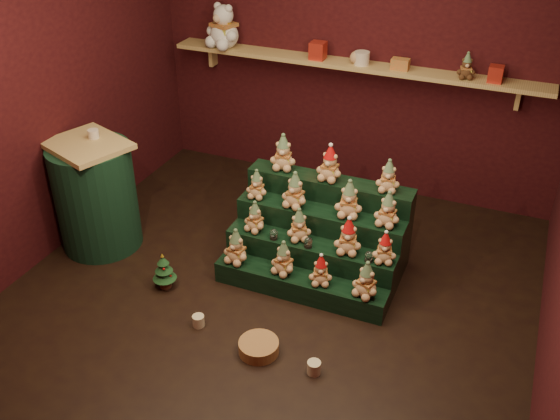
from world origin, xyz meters
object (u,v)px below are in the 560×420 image
at_px(riser_tier_front, 300,286).
at_px(wicker_basket, 259,347).
at_px(snow_globe_a, 274,234).
at_px(brown_bear, 467,66).
at_px(side_table, 96,195).
at_px(mug_right, 314,368).
at_px(white_bear, 224,20).
at_px(mini_christmas_tree, 164,271).
at_px(snow_globe_b, 308,242).
at_px(mug_left, 198,321).
at_px(snow_globe_c, 369,257).

distance_m(riser_tier_front, wicker_basket, 0.71).
bearing_deg(snow_globe_a, brown_bear, 55.77).
bearing_deg(riser_tier_front, side_table, 179.97).
height_order(snow_globe_a, brown_bear, brown_bear).
xyz_separation_m(riser_tier_front, wicker_basket, (-0.04, -0.71, -0.05)).
height_order(mug_right, brown_bear, brown_bear).
height_order(snow_globe_a, wicker_basket, snow_globe_a).
bearing_deg(wicker_basket, side_table, 159.08).
distance_m(wicker_basket, white_bear, 3.29).
relative_size(mini_christmas_tree, wicker_basket, 1.14).
bearing_deg(side_table, snow_globe_b, 24.95).
bearing_deg(mug_left, wicker_basket, -8.20).
distance_m(snow_globe_c, white_bear, 2.85).
relative_size(riser_tier_front, mug_right, 14.73).
xyz_separation_m(mini_christmas_tree, brown_bear, (1.86, 2.12, 1.27)).
relative_size(riser_tier_front, snow_globe_b, 15.65).
height_order(mini_christmas_tree, wicker_basket, mini_christmas_tree).
xyz_separation_m(snow_globe_c, wicker_basket, (-0.53, -0.87, -0.36)).
distance_m(side_table, brown_bear, 3.38).
distance_m(side_table, white_bear, 2.13).
relative_size(riser_tier_front, wicker_basket, 4.87).
relative_size(mini_christmas_tree, mug_left, 3.63).
xyz_separation_m(snow_globe_a, white_bear, (-1.23, 1.63, 1.18)).
relative_size(snow_globe_c, white_bear, 0.17).
height_order(wicker_basket, brown_bear, brown_bear).
height_order(riser_tier_front, side_table, side_table).
xyz_separation_m(snow_globe_b, mug_right, (0.39, -0.90, -0.36)).
relative_size(riser_tier_front, snow_globe_a, 15.82).
bearing_deg(snow_globe_c, white_bear, 141.04).
relative_size(snow_globe_b, wicker_basket, 0.31).
bearing_deg(wicker_basket, mug_left, 171.80).
xyz_separation_m(wicker_basket, brown_bear, (0.85, 2.50, 1.39)).
distance_m(snow_globe_a, mug_right, 1.19).
distance_m(mini_christmas_tree, white_bear, 2.60).
relative_size(mini_christmas_tree, white_bear, 0.61).
height_order(mug_left, white_bear, white_bear).
bearing_deg(side_table, mini_christmas_tree, -1.00).
xyz_separation_m(riser_tier_front, mug_left, (-0.56, -0.63, -0.04)).
xyz_separation_m(side_table, brown_bear, (2.70, 1.79, 0.94)).
relative_size(riser_tier_front, white_bear, 2.61).
height_order(riser_tier_front, wicker_basket, riser_tier_front).
xyz_separation_m(snow_globe_b, side_table, (-1.89, -0.16, 0.08)).
relative_size(wicker_basket, white_bear, 0.54).
xyz_separation_m(riser_tier_front, white_bear, (-1.52, 1.79, 1.50)).
bearing_deg(brown_bear, snow_globe_a, -139.73).
distance_m(riser_tier_front, mini_christmas_tree, 1.09).
distance_m(side_table, wicker_basket, 2.03).
bearing_deg(mini_christmas_tree, mug_right, -16.17).
bearing_deg(riser_tier_front, snow_globe_b, 88.93).
distance_m(snow_globe_a, snow_globe_c, 0.79).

